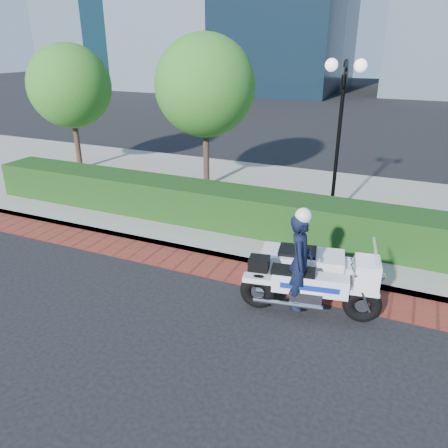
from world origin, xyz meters
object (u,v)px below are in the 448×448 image
at_px(lamppost, 341,117).
at_px(police_motorcycle, 306,270).
at_px(tree_a, 70,86).
at_px(tree_b, 205,86).

relative_size(lamppost, police_motorcycle, 1.62).
xyz_separation_m(tree_a, tree_b, (5.50, 0.00, 0.21)).
bearing_deg(tree_b, lamppost, -16.11).
height_order(lamppost, tree_a, tree_a).
bearing_deg(tree_b, tree_a, 180.00).
bearing_deg(lamppost, police_motorcycle, -85.57).
bearing_deg(tree_a, tree_b, 0.00).
bearing_deg(lamppost, tree_b, 163.89).
height_order(tree_b, police_motorcycle, tree_b).
relative_size(lamppost, tree_a, 0.92).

